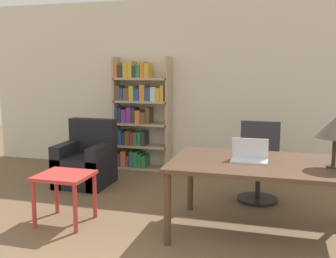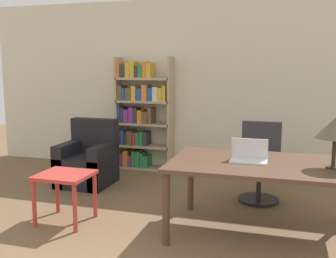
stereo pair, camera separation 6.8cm
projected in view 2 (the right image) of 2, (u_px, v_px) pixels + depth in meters
The scene contains 8 objects.
wall_back at pixel (221, 86), 6.06m from camera, with size 8.00×0.06×2.70m.
desk at pixel (261, 170), 3.79m from camera, with size 1.75×1.09×0.73m.
laptop at pixel (249, 156), 3.81m from camera, with size 0.35×0.21×0.22m.
table_lamp at pixel (336, 128), 3.50m from camera, with size 0.36×0.36×0.47m.
office_chair at pixel (260, 165), 4.86m from camera, with size 0.51×0.51×0.97m.
side_table_blue at pixel (65, 182), 4.15m from camera, with size 0.54×0.50×0.53m.
armchair at pixel (88, 163), 5.55m from camera, with size 0.69×0.70×0.91m.
bookshelf at pixel (140, 115), 6.32m from camera, with size 0.92×0.28×1.81m.
Camera 2 is at (0.98, -1.54, 1.63)m, focal length 42.00 mm.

